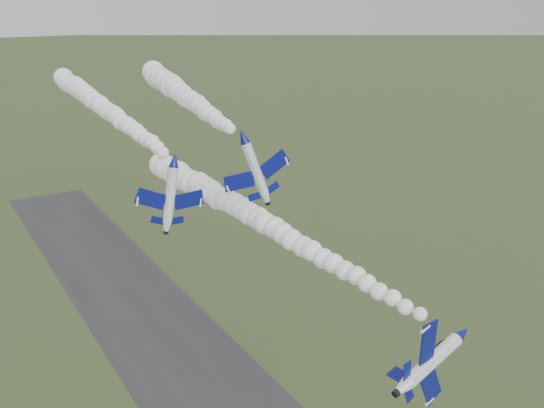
{
  "coord_description": "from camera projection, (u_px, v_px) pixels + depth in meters",
  "views": [
    {
      "loc": [
        -37.71,
        -52.93,
        67.26
      ],
      "look_at": [
        4.36,
        15.45,
        39.09
      ],
      "focal_mm": 40.0,
      "sensor_mm": 36.0,
      "label": 1
    }
  ],
  "objects": [
    {
      "name": "runway",
      "position": [
        208.0,
        392.0,
        107.55
      ],
      "size": [
        24.0,
        260.0,
        0.04
      ],
      "primitive_type": "cube",
      "color": "#2E2E31",
      "rests_on": "ground"
    },
    {
      "name": "jet_lead",
      "position": [
        463.0,
        334.0,
        71.15
      ],
      "size": [
        3.91,
        13.77,
        11.13
      ],
      "rotation": [
        0.0,
        1.36,
        0.15
      ],
      "color": "white"
    },
    {
      "name": "smoke_trail_jet_lead",
      "position": [
        262.0,
        222.0,
        98.02
      ],
      "size": [
        15.37,
        68.88,
        4.91
      ],
      "primitive_type": null,
      "rotation": [
        0.0,
        0.0,
        0.15
      ],
      "color": "white"
    },
    {
      "name": "jet_pair_left",
      "position": [
        175.0,
        160.0,
        81.83
      ],
      "size": [
        9.65,
        11.68,
        3.19
      ],
      "rotation": [
        0.0,
        0.17,
        -0.09
      ],
      "color": "white"
    },
    {
      "name": "smoke_trail_jet_pair_left",
      "position": [
        100.0,
        105.0,
        114.0
      ],
      "size": [
        10.69,
        73.25,
        4.5
      ],
      "primitive_type": null,
      "rotation": [
        0.0,
        0.0,
        -0.09
      ],
      "color": "white"
    },
    {
      "name": "jet_pair_right",
      "position": [
        243.0,
        136.0,
        87.72
      ],
      "size": [
        10.32,
        12.93,
        4.3
      ],
      "rotation": [
        0.0,
        -0.35,
        -0.16
      ],
      "color": "white"
    },
    {
      "name": "smoke_trail_jet_pair_right",
      "position": [
        184.0,
        95.0,
        117.16
      ],
      "size": [
        14.71,
        61.87,
        5.19
      ],
      "primitive_type": null,
      "rotation": [
        0.0,
        0.0,
        -0.16
      ],
      "color": "white"
    }
  ]
}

